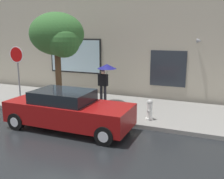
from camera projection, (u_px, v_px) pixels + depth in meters
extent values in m
plane|color=black|center=(59.00, 127.00, 9.63)|extent=(60.00, 60.00, 0.00)
cube|color=gray|center=(94.00, 105.00, 12.32)|extent=(20.00, 4.00, 0.15)
cube|color=#B2A893|center=(114.00, 32.00, 13.84)|extent=(20.00, 0.40, 7.00)
cube|color=black|center=(75.00, 56.00, 14.78)|extent=(3.27, 0.06, 1.96)
cube|color=silver|center=(75.00, 56.00, 14.76)|extent=(3.11, 0.03, 1.80)
cube|color=#262B33|center=(168.00, 69.00, 12.90)|extent=(1.80, 0.04, 1.80)
cone|color=#99999E|center=(199.00, 41.00, 11.96)|extent=(0.22, 0.24, 0.24)
cube|color=maroon|center=(69.00, 113.00, 9.30)|extent=(4.61, 1.69, 0.75)
cube|color=black|center=(63.00, 96.00, 9.26)|extent=(2.08, 1.49, 0.42)
cylinder|color=black|center=(122.00, 120.00, 9.42)|extent=(0.64, 0.22, 0.64)
cylinder|color=silver|center=(122.00, 120.00, 9.42)|extent=(0.35, 0.24, 0.35)
cylinder|color=black|center=(104.00, 136.00, 8.01)|extent=(0.64, 0.22, 0.64)
cylinder|color=silver|center=(104.00, 136.00, 8.01)|extent=(0.35, 0.24, 0.35)
cylinder|color=black|center=(43.00, 110.00, 10.73)|extent=(0.64, 0.22, 0.64)
cylinder|color=silver|center=(43.00, 110.00, 10.73)|extent=(0.35, 0.24, 0.35)
cylinder|color=black|center=(16.00, 121.00, 9.32)|extent=(0.64, 0.22, 0.64)
cylinder|color=silver|center=(16.00, 121.00, 9.32)|extent=(0.35, 0.24, 0.35)
cylinder|color=white|center=(150.00, 111.00, 9.98)|extent=(0.22, 0.22, 0.69)
sphere|color=#BBBBB7|center=(150.00, 102.00, 9.90)|extent=(0.23, 0.23, 0.23)
cylinder|color=#BBBBB7|center=(149.00, 111.00, 9.83)|extent=(0.09, 0.12, 0.09)
cylinder|color=#BBBBB7|center=(151.00, 109.00, 10.11)|extent=(0.09, 0.12, 0.09)
cylinder|color=white|center=(149.00, 119.00, 10.05)|extent=(0.30, 0.30, 0.06)
cylinder|color=black|center=(101.00, 93.00, 12.63)|extent=(0.14, 0.14, 0.79)
cylinder|color=black|center=(105.00, 94.00, 12.56)|extent=(0.14, 0.14, 0.79)
cube|color=black|center=(103.00, 80.00, 12.45)|extent=(0.46, 0.22, 0.56)
sphere|color=tan|center=(103.00, 72.00, 12.36)|extent=(0.21, 0.21, 0.21)
cylinder|color=#4C4C51|center=(107.00, 75.00, 12.32)|extent=(0.02, 0.02, 0.90)
cone|color=navy|center=(107.00, 66.00, 12.22)|extent=(0.92, 0.92, 0.22)
cylinder|color=#4C3823|center=(59.00, 78.00, 11.82)|extent=(0.28, 0.28, 2.57)
ellipsoid|color=#33662D|center=(57.00, 34.00, 11.39)|extent=(2.53, 2.15, 1.89)
sphere|color=#33662D|center=(64.00, 41.00, 10.96)|extent=(1.39, 1.39, 1.39)
cylinder|color=gray|center=(19.00, 76.00, 11.85)|extent=(0.07, 0.07, 2.70)
cylinder|color=white|center=(16.00, 55.00, 11.59)|extent=(0.76, 0.02, 0.76)
cylinder|color=red|center=(16.00, 55.00, 11.58)|extent=(0.66, 0.02, 0.66)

